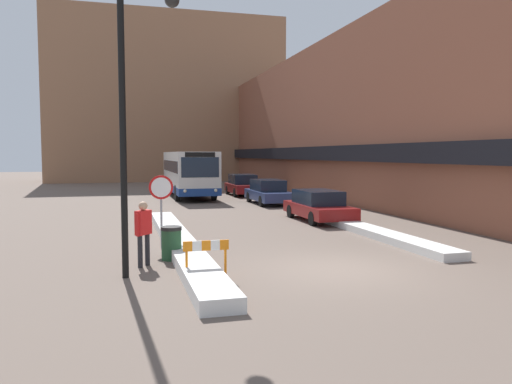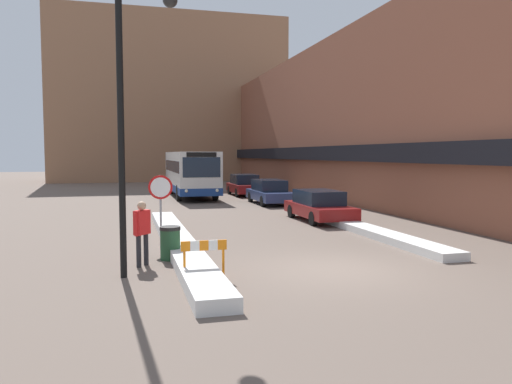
{
  "view_description": "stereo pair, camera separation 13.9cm",
  "coord_description": "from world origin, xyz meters",
  "views": [
    {
      "loc": [
        -5.4,
        -11.75,
        2.99
      ],
      "look_at": [
        -0.44,
        6.37,
        1.57
      ],
      "focal_mm": 35.0,
      "sensor_mm": 36.0,
      "label": 1
    },
    {
      "loc": [
        -5.26,
        -11.79,
        2.99
      ],
      "look_at": [
        -0.44,
        6.37,
        1.57
      ],
      "focal_mm": 35.0,
      "sensor_mm": 36.0,
      "label": 2
    }
  ],
  "objects": [
    {
      "name": "building_row_right",
      "position": [
        9.98,
        24.0,
        5.22
      ],
      "size": [
        5.5,
        60.0,
        10.48
      ],
      "color": "brown",
      "rests_on": "ground_plane"
    },
    {
      "name": "snow_bank_left",
      "position": [
        -3.6,
        4.24,
        0.16
      ],
      "size": [
        0.9,
        14.31,
        0.33
      ],
      "color": "silver",
      "rests_on": "ground_plane"
    },
    {
      "name": "stop_sign",
      "position": [
        -4.15,
        4.15,
        1.69
      ],
      "size": [
        0.76,
        0.08,
        2.33
      ],
      "color": "gray",
      "rests_on": "ground_plane"
    },
    {
      "name": "parked_car_middle",
      "position": [
        3.2,
        16.91,
        0.73
      ],
      "size": [
        1.85,
        4.6,
        1.46
      ],
      "color": "navy",
      "rests_on": "ground_plane"
    },
    {
      "name": "snow_bank_right",
      "position": [
        3.6,
        4.33,
        0.13
      ],
      "size": [
        0.9,
        8.82,
        0.26
      ],
      "color": "silver",
      "rests_on": "ground_plane"
    },
    {
      "name": "pedestrian",
      "position": [
        -4.82,
        1.71,
        1.05
      ],
      "size": [
        0.47,
        0.49,
        1.74
      ],
      "rotation": [
        0.0,
        0.0,
        0.86
      ],
      "color": "#232328",
      "rests_on": "ground_plane"
    },
    {
      "name": "building_backdrop_far",
      "position": [
        0.0,
        46.65,
        9.21
      ],
      "size": [
        26.0,
        8.0,
        18.43
      ],
      "color": "#996B4C",
      "rests_on": "ground_plane"
    },
    {
      "name": "city_bus",
      "position": [
        -0.71,
        23.3,
        1.71
      ],
      "size": [
        2.64,
        10.49,
        3.15
      ],
      "color": "silver",
      "rests_on": "ground_plane"
    },
    {
      "name": "construction_barricade",
      "position": [
        -3.45,
        -0.12,
        0.67
      ],
      "size": [
        1.1,
        0.06,
        0.94
      ],
      "color": "orange",
      "rests_on": "ground_plane"
    },
    {
      "name": "street_lamp",
      "position": [
        -5.04,
        0.58,
        4.28
      ],
      "size": [
        1.46,
        0.36,
        6.98
      ],
      "color": "black",
      "rests_on": "ground_plane"
    },
    {
      "name": "parked_car_back",
      "position": [
        3.2,
        23.3,
        0.76
      ],
      "size": [
        1.91,
        4.22,
        1.53
      ],
      "color": "maroon",
      "rests_on": "ground_plane"
    },
    {
      "name": "ground_plane",
      "position": [
        0.0,
        0.0,
        0.0
      ],
      "size": [
        160.0,
        160.0,
        0.0
      ],
      "primitive_type": "plane",
      "color": "#66564C"
    },
    {
      "name": "trash_bin",
      "position": [
        -4.03,
        2.36,
        0.48
      ],
      "size": [
        0.59,
        0.59,
        0.95
      ],
      "color": "#234C2D",
      "rests_on": "ground_plane"
    },
    {
      "name": "parked_car_front",
      "position": [
        3.2,
        9.02,
        0.69
      ],
      "size": [
        1.89,
        4.53,
        1.37
      ],
      "color": "maroon",
      "rests_on": "ground_plane"
    }
  ]
}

